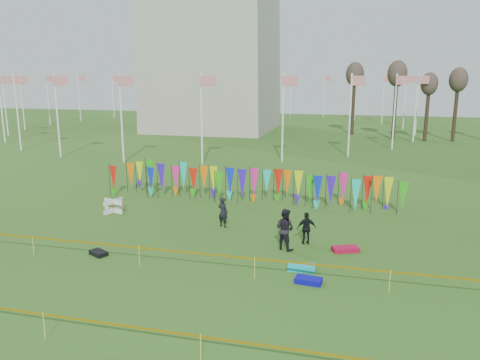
% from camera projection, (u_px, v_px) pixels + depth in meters
% --- Properties ---
extents(ground, '(160.00, 160.00, 0.00)m').
position_uv_depth(ground, '(194.00, 257.00, 20.47)').
color(ground, '#2A4D15').
rests_on(ground, ground).
extents(flagpole_ring, '(57.40, 56.16, 8.00)m').
position_uv_depth(flagpole_ring, '(215.00, 102.00, 68.37)').
color(flagpole_ring, white).
rests_on(flagpole_ring, ground).
extents(banner_row, '(18.64, 0.64, 2.18)m').
position_uv_depth(banner_row, '(250.00, 182.00, 29.07)').
color(banner_row, black).
rests_on(banner_row, ground).
extents(caution_tape_near, '(26.00, 0.02, 0.90)m').
position_uv_depth(caution_tape_near, '(175.00, 252.00, 18.86)').
color(caution_tape_near, '#DFAF04').
rests_on(caution_tape_near, ground).
extents(caution_tape_far, '(26.00, 0.02, 0.90)m').
position_uv_depth(caution_tape_far, '(100.00, 324.00, 13.41)').
color(caution_tape_far, '#DFAF04').
rests_on(caution_tape_far, ground).
extents(box_kite, '(0.74, 0.74, 0.82)m').
position_uv_depth(box_kite, '(113.00, 206.00, 26.92)').
color(box_kite, '#BA0E0E').
rests_on(box_kite, ground).
extents(person_left, '(0.69, 0.60, 1.59)m').
position_uv_depth(person_left, '(223.00, 212.00, 24.36)').
color(person_left, black).
rests_on(person_left, ground).
extents(person_mid, '(1.08, 0.91, 1.91)m').
position_uv_depth(person_mid, '(285.00, 229.00, 21.16)').
color(person_mid, black).
rests_on(person_mid, ground).
extents(person_right, '(1.02, 0.78, 1.54)m').
position_uv_depth(person_right, '(307.00, 228.00, 21.85)').
color(person_right, black).
rests_on(person_right, ground).
extents(kite_bag_turquoise, '(1.17, 0.69, 0.22)m').
position_uv_depth(kite_bag_turquoise, '(301.00, 267.00, 19.02)').
color(kite_bag_turquoise, '#0DC0CD').
rests_on(kite_bag_turquoise, ground).
extents(kite_bag_blue, '(1.05, 0.63, 0.21)m').
position_uv_depth(kite_bag_blue, '(308.00, 280.00, 17.83)').
color(kite_bag_blue, '#0C0AAE').
rests_on(kite_bag_blue, ground).
extents(kite_bag_red, '(1.29, 0.94, 0.21)m').
position_uv_depth(kite_bag_red, '(345.00, 249.00, 21.04)').
color(kite_bag_red, '#B10B34').
rests_on(kite_bag_red, ground).
extents(kite_bag_black, '(0.96, 0.81, 0.19)m').
position_uv_depth(kite_bag_black, '(98.00, 253.00, 20.62)').
color(kite_bag_black, black).
rests_on(kite_bag_black, ground).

